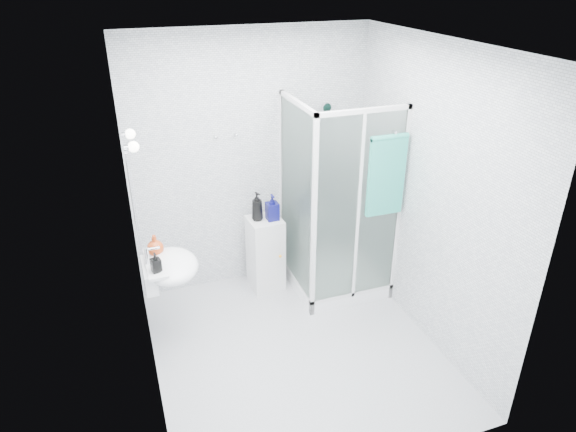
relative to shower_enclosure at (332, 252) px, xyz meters
name	(u,v)px	position (x,y,z in m)	size (l,w,h in m)	color
room	(297,219)	(-0.67, -0.77, 0.85)	(2.40, 2.60, 2.60)	silver
shower_enclosure	(332,252)	(0.00, 0.00, 0.00)	(0.90, 0.95, 2.00)	white
wall_basin	(168,267)	(-1.66, -0.32, 0.35)	(0.46, 0.56, 0.35)	white
mirror	(132,194)	(-1.85, -0.32, 1.05)	(0.02, 0.60, 0.70)	white
vanity_lights	(131,140)	(-1.80, -0.32, 1.47)	(0.10, 0.40, 0.08)	silver
wall_hooks	(226,136)	(-0.92, 0.49, 1.17)	(0.23, 0.06, 0.03)	silver
storage_cabinet	(266,253)	(-0.62, 0.28, -0.05)	(0.34, 0.36, 0.79)	silver
hand_towel	(387,174)	(0.31, -0.40, 0.96)	(0.35, 0.05, 0.75)	teal
shampoo_bottle_a	(257,206)	(-0.69, 0.29, 0.49)	(0.11, 0.11, 0.30)	black
shampoo_bottle_b	(272,207)	(-0.55, 0.26, 0.47)	(0.12, 0.12, 0.26)	#0D0E52
soap_dispenser_orange	(155,245)	(-1.73, -0.19, 0.51)	(0.14, 0.14, 0.18)	#B33E15
soap_dispenser_black	(156,262)	(-1.75, -0.46, 0.50)	(0.07, 0.08, 0.17)	black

